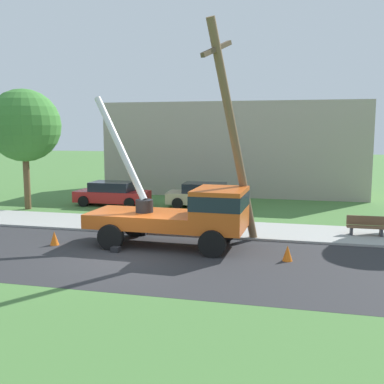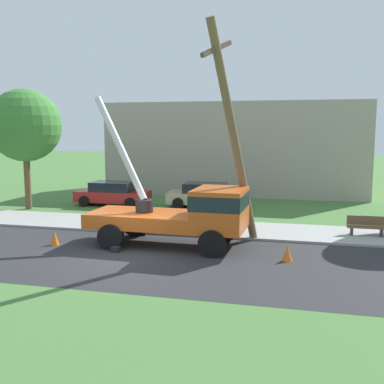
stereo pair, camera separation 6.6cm
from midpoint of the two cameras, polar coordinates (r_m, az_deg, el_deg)
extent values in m
plane|color=#477538|center=(28.27, 0.75, -1.53)|extent=(120.00, 120.00, 0.00)
cube|color=#2B2B2D|center=(17.05, -8.36, -7.92)|extent=(80.00, 7.11, 0.01)
cube|color=#9E9E99|center=(21.84, -3.21, -4.22)|extent=(80.00, 3.38, 0.10)
cube|color=#C65119|center=(18.59, -6.04, -3.32)|extent=(4.35, 2.50, 0.55)
cube|color=#C65119|center=(17.64, 3.39, -2.16)|extent=(1.95, 2.44, 1.60)
cube|color=#19232D|center=(17.58, 3.39, -1.03)|extent=(1.97, 2.46, 0.56)
cylinder|color=black|center=(18.49, -6.01, -1.73)|extent=(0.70, 0.70, 0.50)
cylinder|color=silver|center=(19.34, -8.97, 5.49)|extent=(2.86, 1.71, 4.26)
cube|color=black|center=(17.72, -9.51, -7.01)|extent=(0.31, 0.31, 0.20)
cube|color=black|center=(20.32, -6.13, -5.02)|extent=(0.31, 0.31, 0.20)
cylinder|color=black|center=(16.72, 2.39, -6.40)|extent=(1.00, 0.30, 1.00)
cylinder|color=black|center=(19.01, 3.96, -4.66)|extent=(1.00, 0.30, 1.00)
cylinder|color=black|center=(17.97, -10.12, -5.50)|extent=(1.00, 0.30, 1.00)
cylinder|color=black|center=(20.12, -7.23, -4.01)|extent=(1.00, 0.30, 1.00)
cylinder|color=brown|center=(17.70, 5.15, 6.46)|extent=(1.73, 3.39, 8.50)
cube|color=brown|center=(16.88, 2.94, 17.27)|extent=(0.84, 1.65, 0.80)
cone|color=orange|center=(16.64, 11.60, -7.41)|extent=(0.36, 0.36, 0.56)
cone|color=orange|center=(19.27, -16.73, -5.48)|extent=(0.36, 0.36, 0.56)
cube|color=#B21E1E|center=(28.32, -9.88, -0.51)|extent=(4.40, 1.80, 0.65)
cube|color=black|center=(28.24, -9.91, 0.70)|extent=(2.47, 1.66, 0.55)
cylinder|color=black|center=(26.98, -7.80, -1.37)|extent=(0.64, 0.22, 0.64)
cylinder|color=black|center=(28.64, -6.49, -0.81)|extent=(0.64, 0.22, 0.64)
cylinder|color=black|center=(28.16, -13.31, -1.12)|extent=(0.64, 0.22, 0.64)
cylinder|color=black|center=(29.75, -11.75, -0.60)|extent=(0.64, 0.22, 0.64)
cube|color=tan|center=(27.26, 1.51, -0.72)|extent=(4.50, 2.05, 0.65)
cube|color=black|center=(27.18, 1.52, 0.53)|extent=(2.55, 1.79, 0.55)
cylinder|color=black|center=(26.23, 4.34, -1.58)|extent=(0.64, 0.22, 0.64)
cylinder|color=black|center=(28.00, 4.73, -0.99)|extent=(0.64, 0.22, 0.64)
cylinder|color=black|center=(26.68, -1.87, -1.40)|extent=(0.64, 0.22, 0.64)
cylinder|color=black|center=(28.42, -1.10, -0.83)|extent=(0.64, 0.22, 0.64)
cube|color=brown|center=(21.02, 20.65, -4.08)|extent=(1.60, 0.44, 0.06)
cube|color=brown|center=(21.17, 20.62, -3.31)|extent=(1.60, 0.06, 0.40)
cube|color=#333338|center=(21.00, 18.99, -4.64)|extent=(0.10, 0.40, 0.45)
cube|color=#333338|center=(21.15, 22.24, -4.71)|extent=(0.10, 0.40, 0.45)
cylinder|color=brown|center=(28.01, -19.85, 2.52)|extent=(0.36, 0.36, 4.46)
sphere|color=#3D7F33|center=(27.91, -20.10, 7.74)|extent=(4.08, 4.08, 4.08)
cube|color=#A5998C|center=(33.79, 5.39, 5.43)|extent=(18.00, 6.00, 6.40)
camera|label=1|loc=(0.03, -90.10, -0.01)|focal=43.17mm
camera|label=2|loc=(0.03, 89.90, 0.01)|focal=43.17mm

